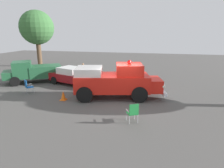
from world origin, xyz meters
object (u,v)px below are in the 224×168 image
Objects in this scene: parked_pickup at (33,71)px; lawn_chair_spare at (133,112)px; spectator_seated at (83,69)px; traffic_cone at (63,96)px; classic_hot_rod at (74,76)px; lawn_chair_near_truck at (83,70)px; oak_tree_right at (37,28)px; vintage_fire_truck at (115,80)px; lawn_chair_by_car at (28,86)px.

parked_pickup is 11.41m from lawn_chair_spare.
traffic_cone is at bearing 100.96° from spectator_seated.
spectator_seated is (6.30, -9.53, 0.11)m from lawn_chair_spare.
lawn_chair_near_truck is at bearing -81.60° from classic_hot_rod.
lawn_chair_spare is (-5.83, 6.14, -0.16)m from classic_hot_rod.
oak_tree_right reaches higher than lawn_chair_near_truck.
vintage_fire_truck reaches higher than spectator_seated.
oak_tree_right reaches higher than vintage_fire_truck.
spectator_seated is at bearing -51.79° from vintage_fire_truck.
vintage_fire_truck is at bearing 148.88° from classic_hot_rod.
parked_pickup is at bearing 47.28° from lawn_chair_near_truck.
lawn_chair_by_car is (-1.58, 3.05, -0.40)m from parked_pickup.
parked_pickup is 4.89× the size of lawn_chair_spare.
traffic_cone is at bearing 141.40° from parked_pickup.
spectator_seated reaches higher than traffic_cone.
lawn_chair_by_car is at bearing 117.30° from parked_pickup.
lawn_chair_near_truck is 9.65m from oak_tree_right.
vintage_fire_truck is 6.16× the size of lawn_chair_near_truck.
traffic_cone is (4.90, -2.29, -0.28)m from lawn_chair_spare.
classic_hot_rod is 4.63× the size of lawn_chair_by_car.
vintage_fire_truck is 3.62m from traffic_cone.
parked_pickup is 4.88m from lawn_chair_near_truck.
lawn_chair_near_truck is 0.79× the size of spectator_seated.
oak_tree_right reaches higher than lawn_chair_spare.
vintage_fire_truck reaches higher than traffic_cone.
lawn_chair_by_car is at bearing 5.31° from vintage_fire_truck.
lawn_chair_spare is 11.43m from spectator_seated.
oak_tree_right is (4.32, -7.65, 3.89)m from parked_pickup.
classic_hot_rod is 7.44× the size of traffic_cone.
traffic_cone is (3.25, 1.33, -0.89)m from vintage_fire_truck.
lawn_chair_by_car is 0.14× the size of oak_tree_right.
classic_hot_rod reaches higher than lawn_chair_near_truck.
parked_pickup is 6.11m from traffic_cone.
parked_pickup is at bearing 0.94° from classic_hot_rod.
oak_tree_right reaches higher than lawn_chair_by_car.
spectator_seated is (-1.77, -6.50, 0.11)m from lawn_chair_by_car.
lawn_chair_near_truck is at bearing 151.88° from oak_tree_right.
lawn_chair_by_car is 3.27m from traffic_cone.
traffic_cone is at bearing 22.30° from vintage_fire_truck.
parked_pickup is 4.89× the size of lawn_chair_near_truck.
traffic_cone is (-4.75, 3.79, -0.68)m from parked_pickup.
oak_tree_right is at bearing -39.37° from vintage_fire_truck.
oak_tree_right is at bearing -61.14° from lawn_chair_by_car.
spectator_seated is at bearing -105.20° from lawn_chair_by_car.
oak_tree_right reaches higher than spectator_seated.
vintage_fire_truck is 7.67m from lawn_chair_near_truck.
traffic_cone is at bearing 103.51° from classic_hot_rod.
parked_pickup is at bearing -17.09° from vintage_fire_truck.
lawn_chair_spare is 0.79× the size of spectator_seated.
lawn_chair_near_truck is at bearing -52.13° from vintage_fire_truck.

